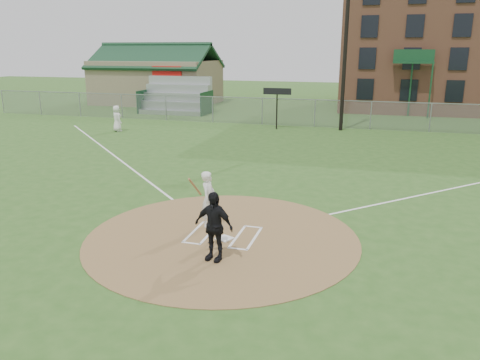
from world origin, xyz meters
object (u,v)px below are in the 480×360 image
(catcher, at_px, (216,227))
(batter_at_plate, at_px, (208,199))
(umpire, at_px, (214,226))
(home_plate, at_px, (225,238))
(ondeck_player, at_px, (117,119))

(catcher, relative_size, batter_at_plate, 0.59)
(umpire, xyz_separation_m, batter_at_plate, (-0.99, 2.32, -0.05))
(home_plate, xyz_separation_m, umpire, (0.16, -1.44, 0.96))
(umpire, bearing_deg, ondeck_player, 137.42)
(catcher, distance_m, umpire, 1.10)
(home_plate, bearing_deg, catcher, -104.12)
(home_plate, distance_m, batter_at_plate, 1.52)
(ondeck_player, distance_m, batter_at_plate, 19.80)
(umpire, distance_m, batter_at_plate, 2.53)
(catcher, xyz_separation_m, batter_at_plate, (-0.71, 1.36, 0.39))
(umpire, bearing_deg, catcher, 116.74)
(umpire, relative_size, ondeck_player, 1.08)
(batter_at_plate, bearing_deg, umpire, -67.00)
(catcher, bearing_deg, home_plate, 82.85)
(ondeck_player, bearing_deg, batter_at_plate, 163.85)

